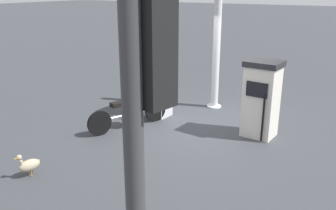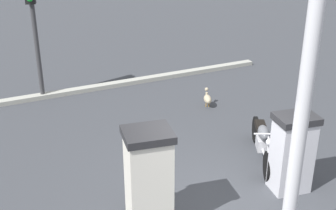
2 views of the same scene
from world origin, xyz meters
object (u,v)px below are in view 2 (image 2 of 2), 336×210
fuel_pump_near (292,153)px  canopy_support_pole (298,145)px  fuel_pump_far (149,179)px  roadside_traffic_light (33,15)px  wandering_duck (208,99)px  motorcycle_near_pump (262,140)px

fuel_pump_near → canopy_support_pole: canopy_support_pole is taller
fuel_pump_far → roadside_traffic_light: 6.15m
wandering_duck → fuel_pump_far: bearing=142.5°
fuel_pump_far → roadside_traffic_light: bearing=9.0°
motorcycle_near_pump → canopy_support_pole: size_ratio=0.51×
fuel_pump_far → canopy_support_pole: canopy_support_pole is taller
fuel_pump_near → roadside_traffic_light: bearing=31.5°
roadside_traffic_light → wandering_duck: bearing=-118.1°
fuel_pump_far → motorcycle_near_pump: size_ratio=0.88×
canopy_support_pole → motorcycle_near_pump: bearing=-24.7°
wandering_duck → canopy_support_pole: canopy_support_pole is taller
fuel_pump_near → motorcycle_near_pump: fuel_pump_near is taller
fuel_pump_near → fuel_pump_far: bearing=90.0°
roadside_traffic_light → canopy_support_pole: size_ratio=0.86×
fuel_pump_far → roadside_traffic_light: roadside_traffic_light is taller
motorcycle_near_pump → canopy_support_pole: canopy_support_pole is taller
roadside_traffic_light → fuel_pump_far: bearing=-171.0°
fuel_pump_near → roadside_traffic_light: 7.10m
wandering_duck → canopy_support_pole: size_ratio=0.12×
wandering_duck → roadside_traffic_light: (2.07, 3.88, 2.04)m
motorcycle_near_pump → fuel_pump_far: bearing=110.9°
fuel_pump_near → canopy_support_pole: 2.01m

